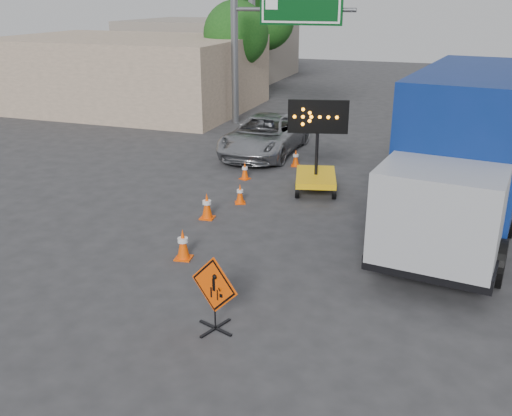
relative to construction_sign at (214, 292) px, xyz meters
The scene contains 15 objects.
ground 1.01m from the construction_sign, 130.50° to the left, with size 100.00×100.00×0.00m, color #2D2D30.
storefront_left_near 25.00m from the construction_sign, 125.12° to the left, with size 14.00×10.00×4.00m, color #C2A68C.
storefront_left_far 37.73m from the construction_sign, 114.05° to the left, with size 12.00×10.00×4.40m, color gray.
highway_gantry 19.47m from the construction_sign, 104.63° to the left, with size 6.18×0.38×6.90m.
tree_left_near 24.17m from the construction_sign, 110.46° to the left, with size 3.71×3.71×6.03m.
tree_left_far 32.06m from the construction_sign, 107.11° to the left, with size 4.10×4.10×6.66m.
construction_sign is the anchor object (origin of this frame).
arrow_board 9.01m from the construction_sign, 91.40° to the left, with size 1.92×2.43×3.10m.
pickup_truck 13.50m from the construction_sign, 104.69° to the left, with size 2.61×5.65×1.57m, color #A1A3A8.
box_truck 8.44m from the construction_sign, 58.60° to the left, with size 3.86×9.51×4.38m.
cone_a 3.43m from the construction_sign, 127.15° to the left, with size 0.46×0.46×0.80m.
cone_b 6.06m from the construction_sign, 115.78° to the left, with size 0.44×0.44×0.80m.
cone_c 7.36m from the construction_sign, 107.32° to the left, with size 0.44×0.44×0.65m.
cone_d 9.91m from the construction_sign, 107.32° to the left, with size 0.41×0.41×0.64m.
cone_e 11.81m from the construction_sign, 98.19° to the left, with size 0.42×0.42×0.67m.
Camera 1 is at (4.42, -9.37, 6.24)m, focal length 40.00 mm.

